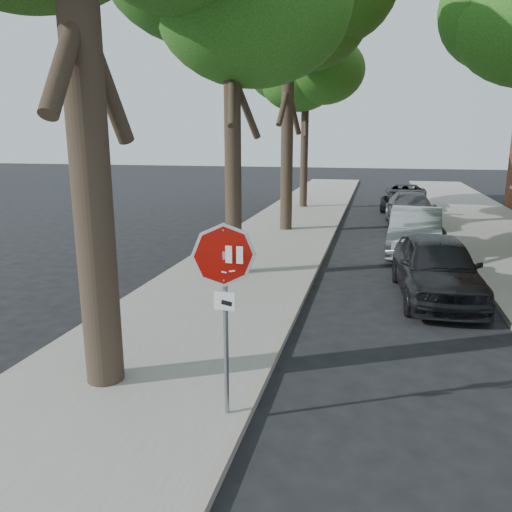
{
  "coord_description": "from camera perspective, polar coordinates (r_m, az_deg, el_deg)",
  "views": [
    {
      "loc": [
        1.1,
        -5.82,
        3.74
      ],
      "look_at": [
        -0.57,
        1.12,
        2.05
      ],
      "focal_mm": 35.0,
      "sensor_mm": 36.0,
      "label": 1
    }
  ],
  "objects": [
    {
      "name": "car_b",
      "position": [
        17.23,
        17.72,
        2.69
      ],
      "size": [
        1.94,
        4.64,
        1.49
      ],
      "primitive_type": "imported",
      "rotation": [
        0.0,
        0.0,
        -0.08
      ],
      "color": "#969A9E",
      "rests_on": "ground"
    },
    {
      "name": "stop_sign",
      "position": [
        6.33,
        -3.61,
        -3.17
      ],
      "size": [
        0.76,
        0.34,
        2.61
      ],
      "color": "gray",
      "rests_on": "sidewalk_left"
    },
    {
      "name": "car_a",
      "position": [
        12.59,
        19.93,
        -1.21
      ],
      "size": [
        2.08,
        4.53,
        1.51
      ],
      "primitive_type": "imported",
      "rotation": [
        0.0,
        0.0,
        0.07
      ],
      "color": "black",
      "rests_on": "ground"
    },
    {
      "name": "tree_mid_b",
      "position": [
        20.69,
        3.75,
        25.19
      ],
      "size": [
        5.88,
        5.46,
        10.36
      ],
      "color": "black",
      "rests_on": "sidewalk_left"
    },
    {
      "name": "car_c",
      "position": [
        22.61,
        17.23,
        5.04
      ],
      "size": [
        2.14,
        4.95,
        1.42
      ],
      "primitive_type": "imported",
      "rotation": [
        0.0,
        0.0,
        0.03
      ],
      "color": "#4B4A4F",
      "rests_on": "ground"
    },
    {
      "name": "curb_right",
      "position": [
        18.42,
        22.1,
        0.84
      ],
      "size": [
        0.12,
        55.0,
        0.13
      ],
      "primitive_type": "cube",
      "color": "#9E9384",
      "rests_on": "ground"
    },
    {
      "name": "car_d",
      "position": [
        27.75,
        16.61,
        6.44
      ],
      "size": [
        2.64,
        5.01,
        1.34
      ],
      "primitive_type": "imported",
      "rotation": [
        0.0,
        0.0,
        -0.09
      ],
      "color": "black",
      "rests_on": "ground"
    },
    {
      "name": "sidewalk_left",
      "position": [
        18.55,
        2.03,
        1.89
      ],
      "size": [
        4.0,
        55.0,
        0.12
      ],
      "primitive_type": "cube",
      "color": "gray",
      "rests_on": "ground"
    },
    {
      "name": "tree_far",
      "position": [
        27.42,
        5.73,
        20.56
      ],
      "size": [
        5.29,
        4.91,
        9.33
      ],
      "color": "black",
      "rests_on": "sidewalk_left"
    },
    {
      "name": "ground",
      "position": [
        7.01,
        2.5,
        -18.97
      ],
      "size": [
        120.0,
        120.0,
        0.0
      ],
      "primitive_type": "plane",
      "color": "black",
      "rests_on": "ground"
    },
    {
      "name": "curb_left",
      "position": [
        18.26,
        8.34,
        1.59
      ],
      "size": [
        0.12,
        55.0,
        0.13
      ],
      "primitive_type": "cube",
      "color": "#9E9384",
      "rests_on": "ground"
    }
  ]
}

